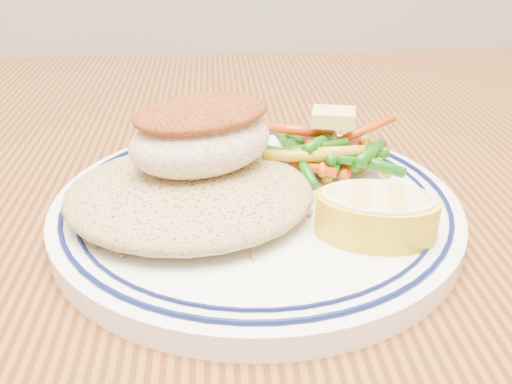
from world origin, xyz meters
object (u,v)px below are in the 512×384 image
at_px(rice_pilaf, 189,189).
at_px(lemon_wedge, 377,213).
at_px(fish_fillet, 201,134).
at_px(vegetable_pile, 325,153).
at_px(plate, 256,207).
at_px(dining_table, 194,356).

relative_size(rice_pilaf, lemon_wedge, 1.97).
xyz_separation_m(fish_fillet, lemon_wedge, (0.10, -0.05, -0.03)).
bearing_deg(vegetable_pile, lemon_wedge, -81.58).
bearing_deg(plate, rice_pilaf, -165.16).
bearing_deg(dining_table, lemon_wedge, -15.21).
xyz_separation_m(rice_pilaf, vegetable_pile, (0.09, 0.05, -0.00)).
relative_size(plate, lemon_wedge, 3.36).
distance_m(fish_fillet, vegetable_pile, 0.10).
xyz_separation_m(dining_table, fish_fillet, (0.01, 0.02, 0.16)).
bearing_deg(plate, fish_fillet, 177.66).
relative_size(dining_table, fish_fillet, 13.96).
distance_m(fish_fillet, lemon_wedge, 0.11).
bearing_deg(lemon_wedge, fish_fillet, 152.70).
bearing_deg(plate, dining_table, -156.89).
bearing_deg(lemon_wedge, plate, 142.71).
xyz_separation_m(plate, fish_fillet, (-0.03, 0.00, 0.05)).
bearing_deg(rice_pilaf, fish_fillet, 55.74).
xyz_separation_m(vegetable_pile, lemon_wedge, (0.01, -0.09, 0.00)).
height_order(dining_table, fish_fillet, fish_fillet).
bearing_deg(vegetable_pile, rice_pilaf, -151.83).
distance_m(dining_table, rice_pilaf, 0.13).
distance_m(rice_pilaf, lemon_wedge, 0.11).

